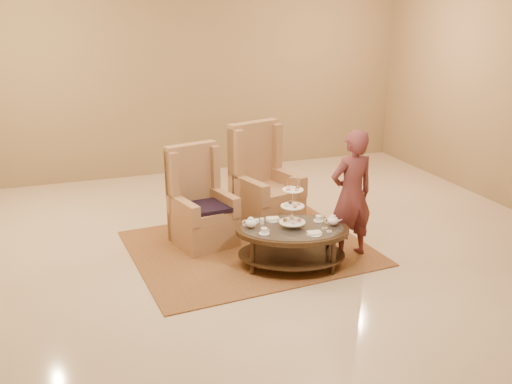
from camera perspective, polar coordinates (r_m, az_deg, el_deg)
name	(u,v)px	position (r m, az deg, el deg)	size (l,w,h in m)	color
ground	(266,263)	(6.65, 1.03, -7.10)	(8.00, 8.00, 0.00)	beige
ceiling	(266,263)	(6.65, 1.03, -7.10)	(8.00, 8.00, 0.02)	silver
wall_back	(184,72)	(9.91, -7.25, 11.85)	(8.00, 0.04, 3.50)	#977B52
rug	(249,248)	(7.02, -0.69, -5.61)	(2.92, 2.50, 0.01)	olive
tea_table	(292,234)	(6.44, 3.61, -4.26)	(1.50, 1.26, 1.07)	black
armchair_left	(200,211)	(7.08, -5.61, -1.91)	(0.81, 0.83, 1.23)	#A5754D
armchair_right	(263,192)	(7.61, 0.68, 0.02)	(0.93, 0.95, 1.38)	#A5754D
person	(351,195)	(6.65, 9.53, -0.27)	(0.59, 0.42, 1.53)	#5A2627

